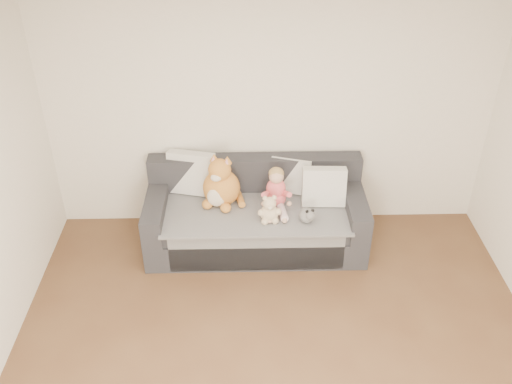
# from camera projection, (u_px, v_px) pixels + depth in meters

# --- Properties ---
(room_shell) EXTENTS (5.00, 5.00, 5.00)m
(room_shell) POSITION_uv_depth(u_px,v_px,m) (283.00, 241.00, 3.95)
(room_shell) COLOR brown
(room_shell) RESTS_ON ground
(sofa) EXTENTS (2.20, 0.94, 0.85)m
(sofa) POSITION_uv_depth(u_px,v_px,m) (256.00, 217.00, 5.86)
(sofa) COLOR #242428
(sofa) RESTS_ON ground
(cushion_left) EXTENTS (0.52, 0.32, 0.46)m
(cushion_left) POSITION_uv_depth(u_px,v_px,m) (191.00, 173.00, 5.86)
(cushion_left) COLOR silver
(cushion_left) RESTS_ON sofa
(cushion_right_back) EXTENTS (0.45, 0.30, 0.39)m
(cushion_right_back) POSITION_uv_depth(u_px,v_px,m) (291.00, 175.00, 5.89)
(cushion_right_back) COLOR silver
(cushion_right_back) RESTS_ON sofa
(cushion_right_front) EXTENTS (0.44, 0.21, 0.41)m
(cushion_right_front) POSITION_uv_depth(u_px,v_px,m) (324.00, 187.00, 5.68)
(cushion_right_front) COLOR silver
(cushion_right_front) RESTS_ON sofa
(toddler) EXTENTS (0.31, 0.44, 0.43)m
(toddler) POSITION_uv_depth(u_px,v_px,m) (276.00, 192.00, 5.64)
(toddler) COLOR #F15571
(toddler) RESTS_ON sofa
(plush_cat) EXTENTS (0.44, 0.40, 0.57)m
(plush_cat) POSITION_uv_depth(u_px,v_px,m) (221.00, 186.00, 5.68)
(plush_cat) COLOR #C5852B
(plush_cat) RESTS_ON sofa
(teddy_bear) EXTENTS (0.23, 0.17, 0.29)m
(teddy_bear) POSITION_uv_depth(u_px,v_px,m) (269.00, 211.00, 5.48)
(teddy_bear) COLOR beige
(teddy_bear) RESTS_ON sofa
(plush_cow) EXTENTS (0.15, 0.22, 0.18)m
(plush_cow) POSITION_uv_depth(u_px,v_px,m) (307.00, 215.00, 5.49)
(plush_cow) COLOR white
(plush_cow) RESTS_ON sofa
(sippy_cup) EXTENTS (0.09, 0.07, 0.11)m
(sippy_cup) POSITION_uv_depth(u_px,v_px,m) (269.00, 216.00, 5.51)
(sippy_cup) COLOR #4B3796
(sippy_cup) RESTS_ON sofa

